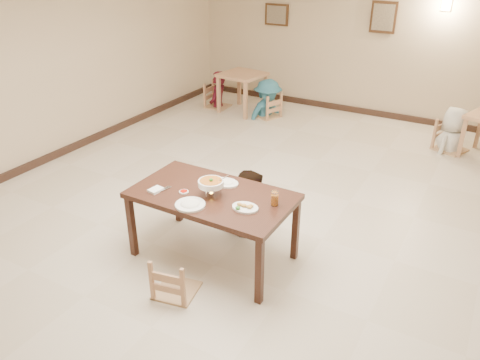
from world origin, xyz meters
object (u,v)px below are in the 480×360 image
Objects in this scene: curry_warmer at (211,183)px; drink_glass at (275,199)px; main_diner at (247,171)px; bg_table_left at (242,80)px; chair_far at (251,194)px; bg_diner_c at (459,108)px; bg_chair_ll at (217,85)px; main_table at (212,200)px; chair_near at (174,257)px; bg_chair_lr at (268,94)px; bg_chair_rl at (455,122)px; bg_diner_a at (217,71)px; bg_diner_b at (268,79)px.

drink_glass is (0.69, 0.15, -0.07)m from curry_warmer.
main_diner is 1.69× the size of bg_table_left.
chair_far is at bearing 88.29° from curry_warmer.
main_diner is at bearing -59.84° from bg_table_left.
bg_chair_ll is at bearing -67.81° from bg_diner_c.
main_table is 1.88× the size of bg_table_left.
curry_warmer is at bearing -68.75° from main_table.
drink_glass is (0.70, 0.11, 0.16)m from main_table.
curry_warmer is at bearing -102.39° from chair_near.
curry_warmer is 5.10m from bg_chair_lr.
chair_far is at bearing -147.30° from bg_chair_ll.
curry_warmer is 5.16m from bg_diner_c.
bg_diner_a is (-4.89, 0.03, 0.28)m from bg_chair_rl.
bg_chair_rl reaches higher than drink_glass.
bg_diner_a is (-1.26, 0.04, 0.32)m from bg_chair_lr.
main_diner is 5.00m from bg_chair_ll.
bg_chair_ll is at bearing 128.03° from drink_glass.
main_diner is (0.02, 0.75, 0.05)m from main_table.
main_diner reaches higher than main_table.
chair_far is 1.03m from curry_warmer.
main_diner is at bearing -148.05° from bg_chair_ll.
curry_warmer is 1.97× the size of drink_glass.
chair_near is at bearing -156.34° from bg_chair_ll.
drink_glass is 0.10× the size of bg_diner_a.
drink_glass is 0.15× the size of bg_chair_rl.
main_table is 5.31m from bg_table_left.
curry_warmer is at bearing 20.36° from bg_diner_a.
bg_diner_a reaches higher than bg_chair_lr.
bg_diner_b reaches higher than drink_glass.
main_table is 1.14× the size of bg_diner_c.
bg_chair_rl is at bearing 112.57° from bg_diner_c.
bg_diner_b is (-2.39, 4.63, -0.11)m from drink_glass.
chair_far is at bearing -59.11° from bg_table_left.
bg_chair_rl is (1.92, 3.99, -0.28)m from main_diner.
chair_far is 2.83× the size of curry_warmer.
bg_diner_c reaches higher than bg_chair_rl.
main_diner is 4.43m from bg_diner_c.
bg_table_left is 0.97× the size of bg_chair_lr.
main_table is at bearing -64.15° from bg_table_left.
main_diner is at bearing -102.01° from chair_near.
bg_diner_c is at bearing 73.65° from chair_far.
bg_diner_b is (-1.73, 3.90, 0.36)m from chair_far.
bg_diner_c is at bearing -120.70° from chair_near.
chair_near reaches higher than bg_table_left.
bg_chair_ll reaches higher than bg_chair_lr.
bg_table_left is 4.26m from bg_chair_rl.
bg_diner_c is (4.89, -0.03, -0.02)m from bg_diner_a.
bg_chair_ll is (-0.63, 0.00, -0.19)m from bg_table_left.
chair_near is at bearing 3.01° from bg_diner_c.
chair_far is (0.04, 0.84, -0.31)m from main_table.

